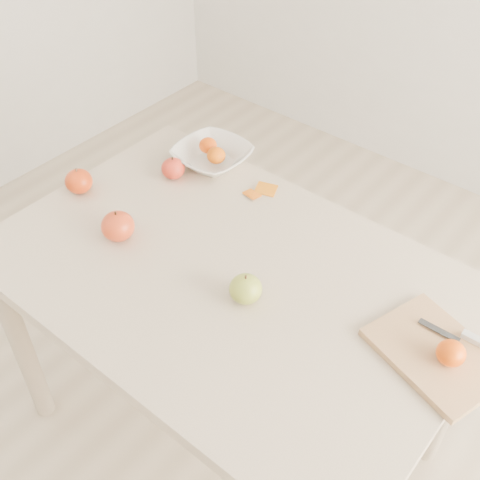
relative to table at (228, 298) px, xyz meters
The scene contains 14 objects.
ground 0.65m from the table, ahead, with size 3.50×3.50×0.00m, color #C6B293.
table is the anchor object (origin of this frame).
cutting_board 0.54m from the table, ahead, with size 0.27×0.20×0.02m, color tan.
board_tangerine 0.57m from the table, ahead, with size 0.06×0.06×0.05m, color #D54007.
fruit_bowl 0.49m from the table, 135.93° to the left, with size 0.22×0.22×0.05m, color white.
bowl_tangerine_near 0.52m from the table, 137.11° to the left, with size 0.05×0.05×0.05m, color #E34708.
bowl_tangerine_far 0.46m from the table, 134.61° to the left, with size 0.06×0.06×0.05m, color orange.
orange_peel_a 0.36m from the table, 111.37° to the left, with size 0.06×0.04×0.00m, color orange.
orange_peel_b 0.33m from the table, 117.33° to the left, with size 0.04×0.04×0.00m, color orange.
paring_knife 0.60m from the table, 15.84° to the left, with size 0.17×0.04×0.01m.
apple_green 0.17m from the table, 24.91° to the right, with size 0.08×0.08×0.07m, color olive.
apple_red_a 0.45m from the table, 152.16° to the left, with size 0.07×0.07×0.06m, color maroon.
apple_red_b 0.34m from the table, 164.25° to the right, with size 0.09×0.09×0.08m, color #A6140B.
apple_red_d 0.56m from the table, behind, with size 0.08×0.08×0.07m, color #8E0604.
Camera 1 is at (0.70, -0.80, 1.81)m, focal length 45.00 mm.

